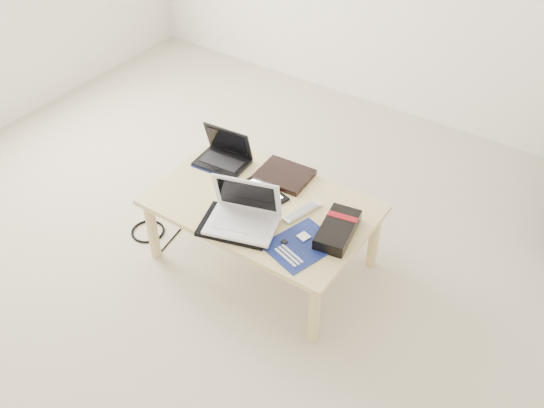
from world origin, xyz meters
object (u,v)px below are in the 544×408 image
Objects in this scene: gpu_box at (338,230)px; white_laptop at (244,214)px; coffee_table at (262,210)px; netbook at (224,156)px.

white_laptop is at bearing -154.63° from gpu_box.
netbook reaches higher than coffee_table.
netbook is at bearing 168.84° from gpu_box.
white_laptop reaches higher than coffee_table.
gpu_box reaches higher than coffee_table.
white_laptop is at bearing -82.51° from coffee_table.
coffee_table is 3.76× the size of netbook.
coffee_table is 0.41m from netbook.
white_laptop is (0.39, -0.35, 0.03)m from netbook.
white_laptop reaches higher than gpu_box.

